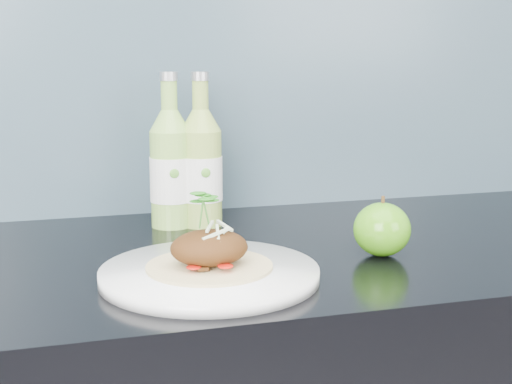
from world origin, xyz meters
TOP-DOWN VIEW (x-y plane):
  - subway_backsplash at (0.00, 1.99)m, footprint 4.00×0.02m
  - dinner_plate at (-0.09, 1.56)m, footprint 0.38×0.38m
  - pork_taco at (-0.09, 1.56)m, footprint 0.16×0.16m
  - green_apple at (0.17, 1.60)m, footprint 0.10×0.10m
  - cider_bottle_left at (-0.09, 1.87)m, footprint 0.09×0.09m
  - cider_bottle_right at (-0.04, 1.86)m, footprint 0.08×0.08m

SIDE VIEW (x-z plane):
  - dinner_plate at x=-0.09m, z-range 0.90..0.92m
  - green_apple at x=0.17m, z-range 0.90..0.98m
  - pork_taco at x=-0.09m, z-range 0.89..1.00m
  - cider_bottle_left at x=-0.09m, z-range 0.87..1.13m
  - cider_bottle_right at x=-0.04m, z-range 0.87..1.13m
  - subway_backsplash at x=0.00m, z-range 0.90..1.60m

